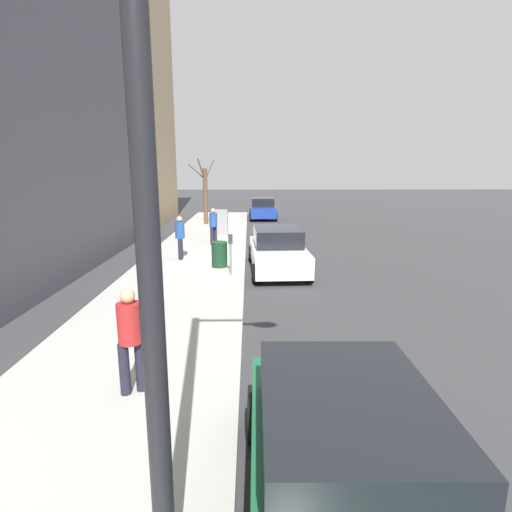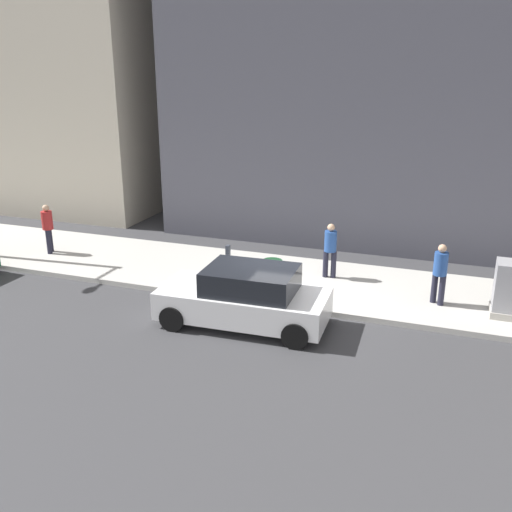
# 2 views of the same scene
# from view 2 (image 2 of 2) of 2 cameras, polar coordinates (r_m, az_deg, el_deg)

# --- Properties ---
(ground_plane) EXTENTS (120.00, 120.00, 0.00)m
(ground_plane) POSITION_cam_2_polar(r_m,az_deg,el_deg) (15.28, 3.05, -5.49)
(ground_plane) COLOR #38383A
(sidewalk) EXTENTS (4.00, 36.00, 0.15)m
(sidewalk) POSITION_cam_2_polar(r_m,az_deg,el_deg) (17.04, 5.00, -2.66)
(sidewalk) COLOR #B2AFA8
(sidewalk) RESTS_ON ground
(parked_car_white) EXTENTS (2.06, 4.26, 1.52)m
(parked_car_white) POSITION_cam_2_polar(r_m,az_deg,el_deg) (14.20, -1.07, -4.18)
(parked_car_white) COLOR white
(parked_car_white) RESTS_ON ground
(parking_meter) EXTENTS (0.14, 0.10, 1.35)m
(parking_meter) POSITION_cam_2_polar(r_m,az_deg,el_deg) (15.89, -2.81, -0.73)
(parking_meter) COLOR slate
(parking_meter) RESTS_ON sidewalk
(utility_box) EXTENTS (0.83, 0.61, 1.43)m
(utility_box) POSITION_cam_2_polar(r_m,az_deg,el_deg) (15.71, 23.67, -3.07)
(utility_box) COLOR #A8A399
(utility_box) RESTS_ON sidewalk
(trash_bin) EXTENTS (0.56, 0.56, 0.90)m
(trash_bin) POSITION_cam_2_polar(r_m,az_deg,el_deg) (16.04, 1.63, -1.96)
(trash_bin) COLOR #14381E
(trash_bin) RESTS_ON sidewalk
(pedestrian_near_meter) EXTENTS (0.36, 0.36, 1.66)m
(pedestrian_near_meter) POSITION_cam_2_polar(r_m,az_deg,el_deg) (15.75, 17.92, -1.40)
(pedestrian_near_meter) COLOR #1E1E2D
(pedestrian_near_meter) RESTS_ON sidewalk
(pedestrian_midblock) EXTENTS (0.36, 0.40, 1.66)m
(pedestrian_midblock) POSITION_cam_2_polar(r_m,az_deg,el_deg) (17.03, 7.44, 0.85)
(pedestrian_midblock) COLOR #1E1E2D
(pedestrian_midblock) RESTS_ON sidewalk
(pedestrian_far_corner) EXTENTS (0.37, 0.36, 1.66)m
(pedestrian_far_corner) POSITION_cam_2_polar(r_m,az_deg,el_deg) (20.41, -20.11, 2.85)
(pedestrian_far_corner) COLOR #1E1E2D
(pedestrian_far_corner) RESTS_ON sidewalk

